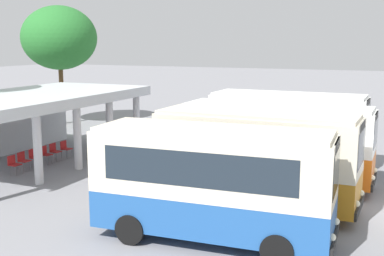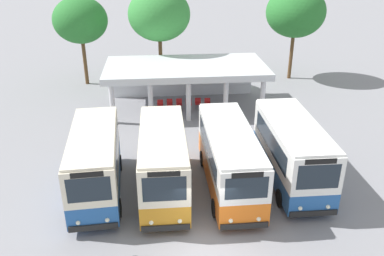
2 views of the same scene
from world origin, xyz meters
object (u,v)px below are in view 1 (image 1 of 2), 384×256
waiting_chair_end_by_column (13,163)px  city_bus_second_in_row (256,156)px  city_bus_middle_cream (276,141)px  parked_car_flank (320,114)px  waiting_chair_fourth_seat (45,153)px  city_bus_nearest_orange (213,180)px  waiting_chair_middle_seat (34,156)px  waiting_chair_second_from_end (23,159)px  waiting_chair_fifth_seat (54,150)px  city_bus_fourth_amber (288,126)px  waiting_chair_far_end_seat (65,148)px

waiting_chair_end_by_column → city_bus_second_in_row: bearing=-90.2°
city_bus_middle_cream → parked_car_flank: bearing=3.4°
waiting_chair_end_by_column → parked_car_flank: bearing=-27.9°
parked_car_flank → waiting_chair_fourth_seat: size_ratio=5.06×
city_bus_nearest_orange → waiting_chair_middle_seat: city_bus_nearest_orange is taller
city_bus_second_in_row → waiting_chair_second_from_end: bearing=86.1°
city_bus_nearest_orange → waiting_chair_fourth_seat: 12.29m
waiting_chair_second_from_end → waiting_chair_fifth_seat: 2.17m
city_bus_middle_cream → waiting_chair_fifth_seat: size_ratio=9.05×
city_bus_second_in_row → waiting_chair_fifth_seat: (2.94, 11.19, -1.37)m
city_bus_middle_cream → waiting_chair_fifth_seat: 11.11m
city_bus_middle_cream → waiting_chair_fourth_seat: 11.12m
waiting_chair_middle_seat → waiting_chair_fifth_seat: 1.45m
waiting_chair_end_by_column → waiting_chair_second_from_end: 0.73m
city_bus_nearest_orange → waiting_chair_second_from_end: 11.75m
city_bus_middle_cream → waiting_chair_end_by_column: size_ratio=9.05×
city_bus_fourth_amber → waiting_chair_second_from_end: size_ratio=8.45×
waiting_chair_fourth_seat → waiting_chair_second_from_end: bearing=177.9°
waiting_chair_end_by_column → waiting_chair_fourth_seat: 2.18m
parked_car_flank → waiting_chair_end_by_column: (-18.89, 10.01, -0.31)m
city_bus_second_in_row → city_bus_fourth_amber: size_ratio=0.98×
waiting_chair_fourth_seat → parked_car_flank: bearing=-31.1°
city_bus_nearest_orange → waiting_chair_end_by_column: (3.40, 10.81, -1.34)m
parked_car_flank → city_bus_second_in_row: bearing=-176.7°
waiting_chair_middle_seat → waiting_chair_far_end_seat: bearing=-2.3°
city_bus_middle_cream → waiting_chair_fifth_seat: bearing=92.2°
city_bus_fourth_amber → waiting_chair_second_from_end: city_bus_fourth_amber is taller
parked_car_flank → waiting_chair_fifth_seat: 18.92m
city_bus_second_in_row → city_bus_fourth_amber: 6.73m
city_bus_second_in_row → waiting_chair_fifth_seat: size_ratio=8.25×
city_bus_fourth_amber → parked_car_flank: 12.28m
waiting_chair_far_end_seat → waiting_chair_end_by_column: bearing=-179.8°
city_bus_fourth_amber → parked_car_flank: city_bus_fourth_amber is taller
city_bus_second_in_row → waiting_chair_fifth_seat: city_bus_second_in_row is taller
city_bus_second_in_row → parked_car_flank: (18.94, 1.09, -1.06)m
city_bus_second_in_row → waiting_chair_middle_seat: (1.49, 11.19, -1.37)m
city_bus_middle_cream → waiting_chair_middle_seat: size_ratio=9.05×
waiting_chair_fifth_seat → waiting_chair_far_end_seat: 0.73m
city_bus_nearest_orange → waiting_chair_middle_seat: 12.01m
parked_car_flank → waiting_chair_far_end_seat: 18.26m
city_bus_nearest_orange → city_bus_fourth_amber: 10.08m
city_bus_middle_cream → waiting_chair_fourth_seat: city_bus_middle_cream is taller
city_bus_second_in_row → city_bus_middle_cream: (3.36, 0.16, -0.07)m
city_bus_middle_cream → waiting_chair_fourth_seat: size_ratio=9.05×
city_bus_middle_cream → city_bus_second_in_row: bearing=-177.2°
city_bus_fourth_amber → parked_car_flank: (12.22, 0.60, -1.06)m
waiting_chair_fourth_seat → waiting_chair_far_end_seat: 1.45m
waiting_chair_end_by_column → city_bus_nearest_orange: bearing=-107.5°
city_bus_fourth_amber → waiting_chair_fourth_seat: bearing=112.9°
city_bus_fourth_amber → waiting_chair_fifth_seat: (-3.77, 10.71, -1.37)m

